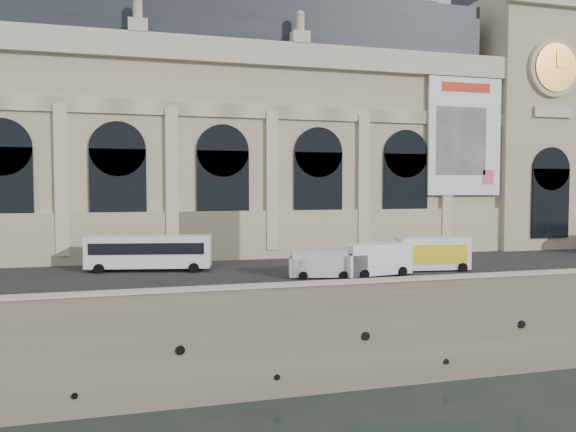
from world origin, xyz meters
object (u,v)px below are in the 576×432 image
object	(u,v)px
bus_left	(149,252)
van_c	(372,260)
van_b	(318,264)
box_truck	(428,254)

from	to	relation	value
bus_left	van_c	distance (m)	19.25
bus_left	van_b	xyz separation A→B (m)	(13.16, -7.20, -0.59)
van_c	box_truck	xyz separation A→B (m)	(6.01, 1.52, 0.11)
van_c	bus_left	bearing A→B (deg)	156.98
bus_left	van_b	world-z (taller)	bus_left
box_truck	van_b	bearing A→B (deg)	-173.56
van_b	van_c	distance (m)	4.57
van_c	van_b	bearing A→B (deg)	175.93
van_b	box_truck	bearing A→B (deg)	6.44
bus_left	van_c	xyz separation A→B (m)	(17.72, -7.53, -0.38)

